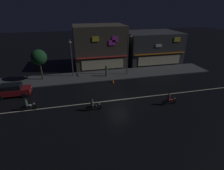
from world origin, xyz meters
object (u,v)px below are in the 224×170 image
at_px(pedestrian_on_sidewalk, 106,71).
at_px(traffic_cone, 113,81).
at_px(motorcycle_following, 27,106).
at_px(motorcycle_lead, 93,106).
at_px(parked_car_near_kerb, 13,90).
at_px(streetlamp_west, 71,55).
at_px(motorcycle_trailing_far, 169,100).
at_px(streetlamp_mid, 128,51).

height_order(pedestrian_on_sidewalk, traffic_cone, pedestrian_on_sidewalk).
bearing_deg(motorcycle_following, motorcycle_lead, -7.72).
relative_size(parked_car_near_kerb, traffic_cone, 7.82).
distance_m(motorcycle_lead, traffic_cone, 8.36).
distance_m(pedestrian_on_sidewalk, parked_car_near_kerb, 14.04).
distance_m(streetlamp_west, motorcycle_trailing_far, 16.49).
bearing_deg(motorcycle_trailing_far, motorcycle_lead, -8.89).
bearing_deg(traffic_cone, parked_car_near_kerb, -174.81).
relative_size(parked_car_near_kerb, motorcycle_trailing_far, 2.26).
height_order(streetlamp_mid, motorcycle_following, streetlamp_mid).
bearing_deg(streetlamp_mid, streetlamp_west, 172.64).
distance_m(streetlamp_mid, pedestrian_on_sidewalk, 4.82).
height_order(motorcycle_lead, traffic_cone, motorcycle_lead).
bearing_deg(streetlamp_mid, traffic_cone, -141.39).
bearing_deg(pedestrian_on_sidewalk, streetlamp_mid, -32.05).
distance_m(streetlamp_west, streetlamp_mid, 9.26).
relative_size(streetlamp_west, motorcycle_following, 3.22).
relative_size(streetlamp_west, traffic_cone, 11.11).
distance_m(parked_car_near_kerb, motorcycle_following, 4.98).
height_order(parked_car_near_kerb, motorcycle_following, parked_car_near_kerb).
relative_size(streetlamp_mid, motorcycle_lead, 3.60).
xyz_separation_m(parked_car_near_kerb, motorcycle_following, (2.57, -4.26, -0.24)).
bearing_deg(streetlamp_west, motorcycle_trailing_far, -46.85).
bearing_deg(streetlamp_mid, motorcycle_following, -151.05).
bearing_deg(streetlamp_west, parked_car_near_kerb, -147.96).
distance_m(streetlamp_mid, motorcycle_trailing_far, 11.36).
bearing_deg(streetlamp_mid, parked_car_near_kerb, -167.48).
height_order(parked_car_near_kerb, motorcycle_lead, parked_car_near_kerb).
xyz_separation_m(parked_car_near_kerb, motorcycle_lead, (9.89, -6.01, -0.24)).
xyz_separation_m(pedestrian_on_sidewalk, motorcycle_lead, (-3.59, -9.91, -0.44)).
bearing_deg(traffic_cone, motorcycle_lead, -119.29).
bearing_deg(traffic_cone, motorcycle_following, -154.14).
height_order(pedestrian_on_sidewalk, motorcycle_trailing_far, pedestrian_on_sidewalk).
relative_size(pedestrian_on_sidewalk, motorcycle_lead, 1.05).
distance_m(streetlamp_mid, motorcycle_lead, 12.73).
height_order(streetlamp_west, motorcycle_lead, streetlamp_west).
bearing_deg(streetlamp_west, pedestrian_on_sidewalk, -11.25).
distance_m(pedestrian_on_sidewalk, traffic_cone, 2.79).
distance_m(parked_car_near_kerb, motorcycle_trailing_far, 20.23).
distance_m(streetlamp_west, parked_car_near_kerb, 9.86).
xyz_separation_m(motorcycle_lead, motorcycle_following, (-7.32, 1.75, 0.00)).
bearing_deg(traffic_cone, motorcycle_trailing_far, -57.90).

